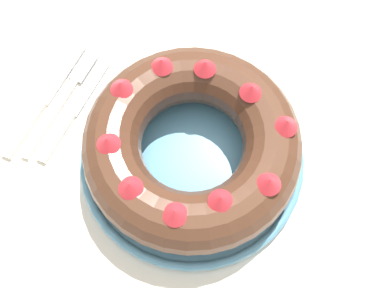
% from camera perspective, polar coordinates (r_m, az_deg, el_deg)
% --- Properties ---
extents(ground_plane, '(8.00, 8.00, 0.00)m').
position_cam_1_polar(ground_plane, '(1.41, -0.96, -13.78)').
color(ground_plane, brown).
extents(dining_table, '(1.37, 0.98, 0.77)m').
position_cam_1_polar(dining_table, '(0.76, -1.74, -5.65)').
color(dining_table, silver).
rests_on(dining_table, ground_plane).
extents(serving_dish, '(0.33, 0.33, 0.02)m').
position_cam_1_polar(serving_dish, '(0.66, 0.00, -1.68)').
color(serving_dish, '#518EB2').
rests_on(serving_dish, dining_table).
extents(bundt_cake, '(0.30, 0.30, 0.10)m').
position_cam_1_polar(bundt_cake, '(0.62, 0.00, 0.03)').
color(bundt_cake, '#4C2D1E').
rests_on(bundt_cake, serving_dish).
extents(fork, '(0.02, 0.20, 0.01)m').
position_cam_1_polar(fork, '(0.74, -15.73, 5.96)').
color(fork, white).
rests_on(fork, dining_table).
extents(serving_knife, '(0.02, 0.23, 0.01)m').
position_cam_1_polar(serving_knife, '(0.75, -18.62, 4.69)').
color(serving_knife, white).
rests_on(serving_knife, dining_table).
extents(cake_knife, '(0.02, 0.19, 0.01)m').
position_cam_1_polar(cake_knife, '(0.72, -15.26, 3.38)').
color(cake_knife, white).
rests_on(cake_knife, dining_table).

